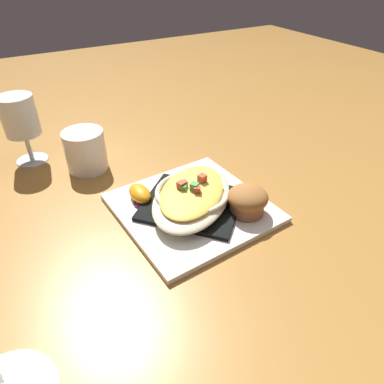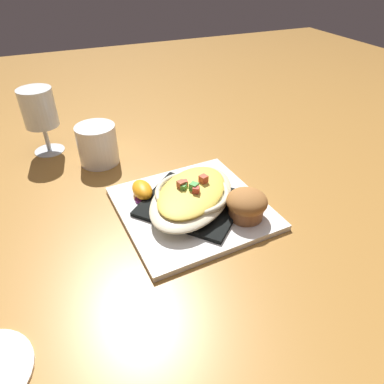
% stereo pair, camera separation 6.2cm
% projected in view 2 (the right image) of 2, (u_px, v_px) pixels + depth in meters
% --- Properties ---
extents(ground_plane, '(2.60, 2.60, 0.00)m').
position_uv_depth(ground_plane, '(192.00, 210.00, 0.64)').
color(ground_plane, '#A06E31').
extents(square_plate, '(0.27, 0.27, 0.01)m').
position_uv_depth(square_plate, '(192.00, 208.00, 0.64)').
color(square_plate, white).
rests_on(square_plate, ground_plane).
extents(folded_napkin, '(0.22, 0.23, 0.01)m').
position_uv_depth(folded_napkin, '(192.00, 204.00, 0.63)').
color(folded_napkin, black).
rests_on(folded_napkin, square_plate).
extents(gratin_dish, '(0.24, 0.24, 0.05)m').
position_uv_depth(gratin_dish, '(192.00, 194.00, 0.62)').
color(gratin_dish, beige).
rests_on(gratin_dish, folded_napkin).
extents(muffin, '(0.07, 0.07, 0.05)m').
position_uv_depth(muffin, '(247.00, 204.00, 0.59)').
color(muffin, '#9D6138').
rests_on(muffin, square_plate).
extents(orange_garnish, '(0.06, 0.07, 0.03)m').
position_uv_depth(orange_garnish, '(143.00, 191.00, 0.65)').
color(orange_garnish, '#5A2255').
rests_on(orange_garnish, square_plate).
extents(coffee_mug, '(0.09, 0.12, 0.09)m').
position_uv_depth(coffee_mug, '(98.00, 146.00, 0.76)').
color(coffee_mug, white).
rests_on(coffee_mug, ground_plane).
extents(stemmed_glass, '(0.07, 0.07, 0.15)m').
position_uv_depth(stemmed_glass, '(39.00, 112.00, 0.77)').
color(stemmed_glass, white).
rests_on(stemmed_glass, ground_plane).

